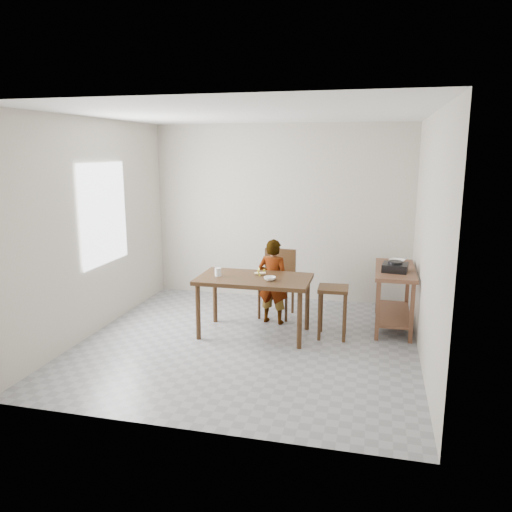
% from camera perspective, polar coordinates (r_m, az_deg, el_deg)
% --- Properties ---
extents(floor, '(4.00, 4.00, 0.04)m').
position_cam_1_polar(floor, '(6.19, -0.89, -10.03)').
color(floor, gray).
rests_on(floor, ground).
extents(ceiling, '(4.00, 4.00, 0.04)m').
position_cam_1_polar(ceiling, '(5.75, -0.98, 16.16)').
color(ceiling, white).
rests_on(ceiling, wall_back).
extents(wall_back, '(4.00, 0.04, 2.70)m').
position_cam_1_polar(wall_back, '(7.77, 2.84, 4.94)').
color(wall_back, beige).
rests_on(wall_back, ground).
extents(wall_front, '(4.00, 0.04, 2.70)m').
position_cam_1_polar(wall_front, '(3.94, -8.38, -2.13)').
color(wall_front, beige).
rests_on(wall_front, ground).
extents(wall_left, '(0.04, 4.00, 2.70)m').
position_cam_1_polar(wall_left, '(6.62, -18.14, 3.13)').
color(wall_left, beige).
rests_on(wall_left, ground).
extents(wall_right, '(0.04, 4.00, 2.70)m').
position_cam_1_polar(wall_right, '(5.66, 19.27, 1.64)').
color(wall_right, beige).
rests_on(wall_right, ground).
extents(window_pane, '(0.02, 1.10, 1.30)m').
position_cam_1_polar(window_pane, '(6.74, -16.97, 4.64)').
color(window_pane, white).
rests_on(window_pane, wall_left).
extents(dining_table, '(1.40, 0.80, 0.75)m').
position_cam_1_polar(dining_table, '(6.33, -0.22, -5.73)').
color(dining_table, '#3B2513').
rests_on(dining_table, floor).
extents(prep_counter, '(0.50, 1.20, 0.80)m').
position_cam_1_polar(prep_counter, '(6.83, 15.45, -4.62)').
color(prep_counter, brown).
rests_on(prep_counter, floor).
extents(child, '(0.46, 0.34, 1.16)m').
position_cam_1_polar(child, '(6.70, 1.97, -2.92)').
color(child, white).
rests_on(child, floor).
extents(dining_chair, '(0.48, 0.48, 0.93)m').
position_cam_1_polar(dining_chair, '(7.00, 2.34, -3.22)').
color(dining_chair, '#3B2513').
rests_on(dining_chair, floor).
extents(stool, '(0.38, 0.38, 0.65)m').
position_cam_1_polar(stool, '(6.33, 8.74, -6.36)').
color(stool, '#3B2513').
rests_on(stool, floor).
extents(glass_tumbler, '(0.10, 0.10, 0.10)m').
position_cam_1_polar(glass_tumbler, '(6.29, -4.36, -1.84)').
color(glass_tumbler, white).
rests_on(glass_tumbler, dining_table).
extents(small_bowl, '(0.19, 0.19, 0.05)m').
position_cam_1_polar(small_bowl, '(6.07, 1.58, -2.60)').
color(small_bowl, white).
rests_on(small_bowl, dining_table).
extents(banana, '(0.16, 0.11, 0.06)m').
position_cam_1_polar(banana, '(6.32, 0.49, -1.95)').
color(banana, '#E8CB54').
rests_on(banana, dining_table).
extents(serving_bowl, '(0.27, 0.27, 0.05)m').
position_cam_1_polar(serving_bowl, '(7.04, 15.82, -0.57)').
color(serving_bowl, white).
rests_on(serving_bowl, prep_counter).
extents(gas_burner, '(0.34, 0.34, 0.10)m').
position_cam_1_polar(gas_burner, '(6.54, 15.61, -1.27)').
color(gas_burner, black).
rests_on(gas_burner, prep_counter).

